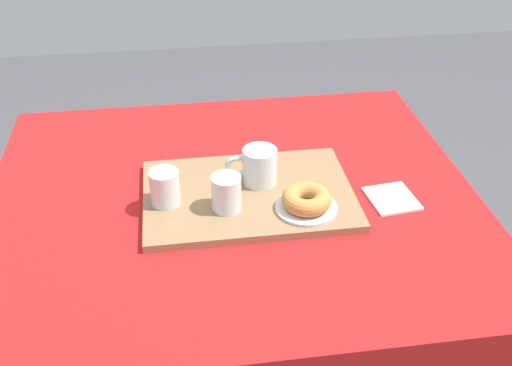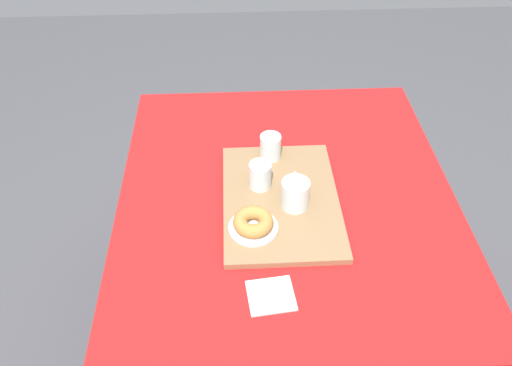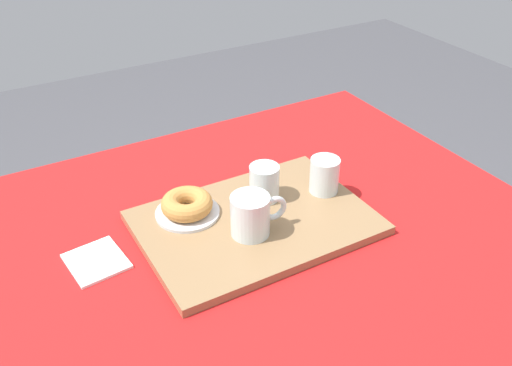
% 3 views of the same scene
% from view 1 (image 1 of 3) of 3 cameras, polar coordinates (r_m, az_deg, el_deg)
% --- Properties ---
extents(dining_table, '(1.12, 0.99, 0.78)m').
position_cam_1_polar(dining_table, '(1.48, -2.12, -4.32)').
color(dining_table, red).
rests_on(dining_table, ground).
extents(serving_tray, '(0.47, 0.33, 0.02)m').
position_cam_1_polar(serving_tray, '(1.40, -0.72, -1.12)').
color(serving_tray, olive).
rests_on(serving_tray, dining_table).
extents(tea_mug_left, '(0.12, 0.08, 0.09)m').
position_cam_1_polar(tea_mug_left, '(1.41, 0.26, 1.48)').
color(tea_mug_left, silver).
rests_on(tea_mug_left, serving_tray).
extents(water_glass_near, '(0.07, 0.07, 0.08)m').
position_cam_1_polar(water_glass_near, '(1.35, -8.46, -0.59)').
color(water_glass_near, silver).
rests_on(water_glass_near, serving_tray).
extents(water_glass_far, '(0.07, 0.07, 0.08)m').
position_cam_1_polar(water_glass_far, '(1.32, -2.77, -1.04)').
color(water_glass_far, silver).
rests_on(water_glass_far, serving_tray).
extents(donut_plate_left, '(0.14, 0.14, 0.01)m').
position_cam_1_polar(donut_plate_left, '(1.34, 4.67, -2.29)').
color(donut_plate_left, silver).
rests_on(donut_plate_left, serving_tray).
extents(sugar_donut_left, '(0.11, 0.11, 0.04)m').
position_cam_1_polar(sugar_donut_left, '(1.33, 4.71, -1.49)').
color(sugar_donut_left, '#BC7F3D').
rests_on(sugar_donut_left, donut_plate_left).
extents(paper_napkin, '(0.11, 0.12, 0.01)m').
position_cam_1_polar(paper_napkin, '(1.43, 12.49, -1.42)').
color(paper_napkin, white).
rests_on(paper_napkin, dining_table).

